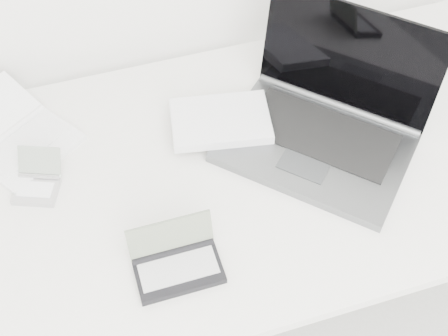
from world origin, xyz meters
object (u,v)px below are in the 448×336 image
object	(u,v)px
netbook_open_white	(18,139)
palmtop_charcoal	(177,263)
laptop_large	(307,122)
desk	(231,180)

from	to	relation	value
netbook_open_white	palmtop_charcoal	size ratio (longest dim) A/B	2.01
netbook_open_white	palmtop_charcoal	world-z (taller)	palmtop_charcoal
laptop_large	palmtop_charcoal	world-z (taller)	laptop_large
laptop_large	netbook_open_white	xyz separation A→B (m)	(-0.66, 0.18, -0.03)
netbook_open_white	palmtop_charcoal	bearing A→B (deg)	-92.36
desk	netbook_open_white	xyz separation A→B (m)	(-0.46, 0.22, 0.06)
laptop_large	desk	bearing A→B (deg)	-122.94
netbook_open_white	palmtop_charcoal	distance (m)	0.51
desk	netbook_open_white	distance (m)	0.51
desk	laptop_large	size ratio (longest dim) A/B	2.63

